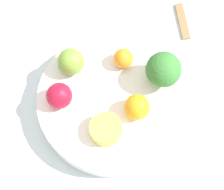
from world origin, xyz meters
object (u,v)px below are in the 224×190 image
orange_front (123,58)px  spoon (182,21)px  apple_red (71,62)px  orange_back (137,107)px  bowl (112,102)px  broccoli (163,70)px  apple_green (59,96)px  small_cup (106,129)px

orange_front → spoon: size_ratio=0.42×
apple_red → orange_back: apple_red is taller
apple_red → bowl: bearing=-29.2°
spoon → broccoli: bearing=-101.4°
orange_front → apple_red: bearing=-164.4°
bowl → spoon: 0.23m
orange_front → orange_back: bearing=-67.6°
bowl → apple_red: bearing=150.8°
bowl → orange_front: orange_front is taller
broccoli → spoon: bearing=78.6°
bowl → apple_green: (-0.09, -0.02, 0.04)m
apple_green → apple_red: bearing=84.4°
orange_back → spoon: (0.07, 0.22, -0.06)m
bowl → broccoli: bearing=30.7°
spoon → apple_green: bearing=-131.4°
apple_red → spoon: size_ratio=0.56×
small_cup → spoon: size_ratio=0.64×
small_cup → spoon: bearing=67.4°
apple_green → spoon: bearing=48.6°
apple_green → orange_front: bearing=43.4°
apple_red → spoon: (0.19, 0.16, -0.06)m
broccoli → orange_front: (-0.07, 0.02, -0.02)m
bowl → orange_back: 0.07m
orange_front → bowl: bearing=-97.3°
apple_green → broccoli: bearing=22.3°
apple_green → spoon: 0.31m
broccoli → apple_green: size_ratio=1.58×
broccoli → small_cup: 0.14m
apple_red → spoon: apple_red is taller
apple_green → spoon: (0.20, 0.22, -0.06)m
broccoli → orange_front: size_ratio=1.99×
orange_back → small_cup: bearing=-136.0°
broccoli → orange_front: 0.08m
broccoli → orange_front: bearing=162.8°
bowl → orange_front: 0.08m
orange_back → bowl: bearing=156.8°
bowl → apple_green: bearing=-166.5°
orange_back → small_cup: (-0.04, -0.04, -0.01)m
apple_red → orange_back: 0.14m
spoon → orange_back: bearing=-106.4°
bowl → apple_red: (-0.08, 0.04, 0.05)m
small_cup → bowl: bearing=90.4°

